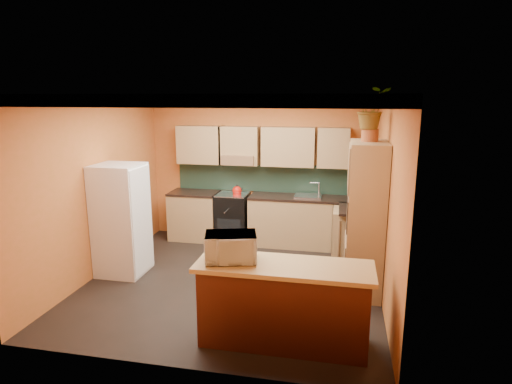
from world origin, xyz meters
TOP-DOWN VIEW (x-y plane):
  - room_shell at (0.02, 0.28)m, footprint 4.24×4.24m
  - base_cabinets_back at (0.16, 1.80)m, footprint 3.65×0.60m
  - countertop_back at (0.16, 1.80)m, footprint 3.65×0.62m
  - stove at (-0.46, 1.80)m, footprint 0.58×0.58m
  - kettle at (-0.36, 1.75)m, footprint 0.19×0.19m
  - sink at (0.94, 1.80)m, footprint 0.48×0.40m
  - base_cabinets_right at (1.80, 1.16)m, footprint 0.60×0.80m
  - countertop_right at (1.80, 1.16)m, footprint 0.62×0.80m
  - fridge at (-1.75, 0.02)m, footprint 0.68×0.66m
  - pantry at (1.85, 0.09)m, footprint 0.48×0.90m
  - fern_pot at (1.85, 0.14)m, footprint 0.22×0.22m
  - fern at (1.85, 0.14)m, footprint 0.55×0.50m
  - breakfast_bar at (0.95, -1.44)m, footprint 1.80×0.55m
  - bar_top at (0.95, -1.44)m, footprint 1.90×0.65m
  - microwave at (0.36, -1.44)m, footprint 0.63×0.50m

SIDE VIEW (x-z plane):
  - base_cabinets_back at x=0.16m, z-range 0.00..0.88m
  - base_cabinets_right at x=1.80m, z-range 0.00..0.88m
  - breakfast_bar at x=0.95m, z-range 0.00..0.88m
  - stove at x=-0.46m, z-range 0.00..0.91m
  - fridge at x=-1.75m, z-range 0.00..1.70m
  - countertop_back at x=0.16m, z-range 0.88..0.92m
  - countertop_right at x=1.80m, z-range 0.88..0.92m
  - bar_top at x=0.95m, z-range 0.88..0.93m
  - sink at x=0.94m, z-range 0.92..0.95m
  - kettle at x=-0.36m, z-range 0.91..1.09m
  - pantry at x=1.85m, z-range 0.00..2.10m
  - microwave at x=0.36m, z-range 0.93..1.23m
  - room_shell at x=0.02m, z-range 0.73..3.45m
  - fern_pot at x=1.85m, z-range 2.10..2.26m
  - fern at x=1.85m, z-range 2.26..2.79m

